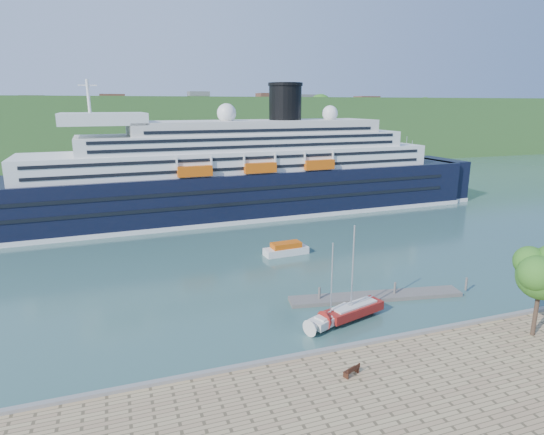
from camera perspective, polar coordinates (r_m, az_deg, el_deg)
The scene contains 10 objects.
ground at distance 43.55m, azimuth 13.16°, elevation -15.94°, with size 400.00×400.00×0.00m, color #2E524E.
far_hillside at distance 178.00m, azimuth -12.57°, elevation 10.64°, with size 400.00×50.00×24.00m, color #316227.
quay_coping at distance 42.85m, azimuth 13.39°, elevation -14.72°, with size 220.00×0.50×0.30m, color slate.
cruise_ship at distance 88.91m, azimuth -5.61°, elevation 8.38°, with size 114.40×16.66×25.69m, color black, non-canonical shape.
park_bench at distance 37.65m, azimuth 9.92°, elevation -18.29°, with size 1.53×0.63×0.98m, color #411F12, non-canonical shape.
promenade_tree at distance 47.36m, azimuth 30.55°, elevation -7.55°, with size 5.61×5.61×9.30m, color #2B6C1C, non-canonical shape.
floating_pontoon at distance 53.84m, azimuth 12.91°, elevation -9.61°, with size 20.00×2.44×0.44m, color slate, non-canonical shape.
sailboat_white_near at distance 45.53m, azimuth 7.83°, elevation -8.51°, with size 6.40×1.78×8.27m, color silver, non-canonical shape.
sailboat_red at distance 46.79m, azimuth 10.50°, elevation -7.11°, with size 7.43×2.06×9.60m, color maroon, non-canonical shape.
tender_launch at distance 66.88m, azimuth 1.78°, elevation -3.90°, with size 6.63×2.27×1.83m, color #CB520B, non-canonical shape.
Camera 1 is at (-21.04, -31.50, 21.48)m, focal length 30.00 mm.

